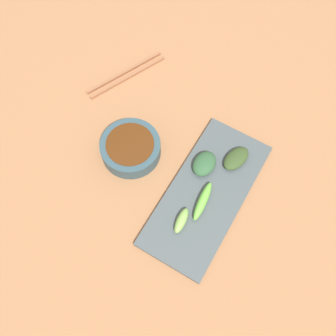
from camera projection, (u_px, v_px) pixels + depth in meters
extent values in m
cube|color=#966742|center=(184.00, 182.00, 0.94)|extent=(2.10, 2.10, 0.02)
cylinder|color=#2F4953|center=(131.00, 148.00, 0.95)|extent=(0.14, 0.14, 0.04)
cylinder|color=#49250B|center=(130.00, 146.00, 0.94)|extent=(0.11, 0.11, 0.02)
cube|color=#434E50|center=(206.00, 194.00, 0.91)|extent=(0.17, 0.37, 0.01)
ellipsoid|color=#2C5432|center=(204.00, 164.00, 0.92)|extent=(0.05, 0.07, 0.03)
ellipsoid|color=#304521|center=(236.00, 158.00, 0.93)|extent=(0.06, 0.08, 0.02)
ellipsoid|color=#63B43D|center=(203.00, 201.00, 0.89)|extent=(0.03, 0.10, 0.02)
ellipsoid|color=#7AAA4E|center=(181.00, 221.00, 0.87)|extent=(0.03, 0.06, 0.02)
cube|color=#905C3C|center=(124.00, 72.00, 1.06)|extent=(0.10, 0.21, 0.01)
cube|color=#905C3C|center=(128.00, 77.00, 1.05)|extent=(0.10, 0.21, 0.01)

